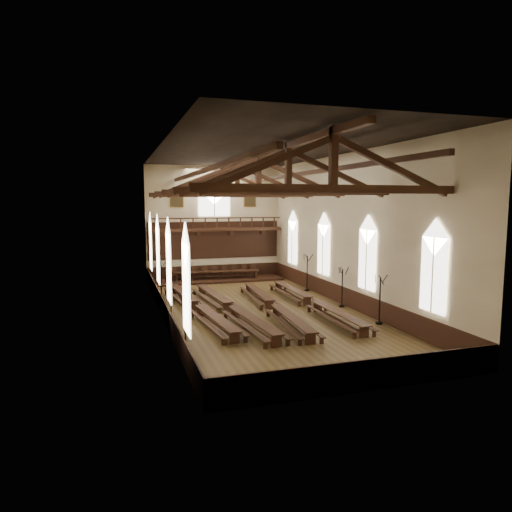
% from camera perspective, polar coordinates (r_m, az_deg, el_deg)
% --- Properties ---
extents(ground, '(26.00, 26.00, 0.00)m').
position_cam_1_polar(ground, '(29.13, 0.30, -6.84)').
color(ground, brown).
rests_on(ground, ground).
extents(room_walls, '(26.00, 26.00, 26.00)m').
position_cam_1_polar(room_walls, '(28.31, 0.31, 5.97)').
color(room_walls, beige).
rests_on(room_walls, ground).
extents(wainscot_band, '(12.00, 26.00, 1.20)m').
position_cam_1_polar(wainscot_band, '(29.00, 0.30, -5.69)').
color(wainscot_band, black).
rests_on(wainscot_band, ground).
extents(side_windows, '(11.85, 19.80, 4.50)m').
position_cam_1_polar(side_windows, '(28.48, 0.31, 0.49)').
color(side_windows, white).
rests_on(side_windows, room_walls).
extents(end_window, '(2.80, 0.12, 3.80)m').
position_cam_1_polar(end_window, '(40.78, -5.24, 7.29)').
color(end_window, white).
rests_on(end_window, room_walls).
extents(minstrels_gallery, '(11.80, 1.24, 3.70)m').
position_cam_1_polar(minstrels_gallery, '(40.66, -5.12, 2.61)').
color(minstrels_gallery, '#3C1C13').
rests_on(minstrels_gallery, room_walls).
extents(portraits, '(7.75, 0.09, 1.45)m').
position_cam_1_polar(portraits, '(40.78, -5.24, 7.11)').
color(portraits, brown).
rests_on(portraits, room_walls).
extents(roof_trusses, '(11.70, 25.70, 2.80)m').
position_cam_1_polar(roof_trusses, '(28.33, 0.31, 9.52)').
color(roof_trusses, '#3C1C13').
rests_on(roof_trusses, room_walls).
extents(refectory_row_a, '(1.99, 13.87, 0.68)m').
position_cam_1_polar(refectory_row_a, '(28.54, -7.37, -6.16)').
color(refectory_row_a, '#3C1C13').
rests_on(refectory_row_a, ground).
extents(refectory_row_b, '(1.94, 14.04, 0.70)m').
position_cam_1_polar(refectory_row_b, '(27.93, -3.19, -6.37)').
color(refectory_row_b, '#3C1C13').
rests_on(refectory_row_b, ground).
extents(refectory_row_c, '(1.75, 13.76, 0.67)m').
position_cam_1_polar(refectory_row_c, '(28.49, 2.20, -6.14)').
color(refectory_row_c, '#3C1C13').
rests_on(refectory_row_c, ground).
extents(refectory_row_d, '(1.47, 13.74, 0.68)m').
position_cam_1_polar(refectory_row_d, '(29.73, 7.07, -5.64)').
color(refectory_row_d, '#3C1C13').
rests_on(refectory_row_d, ground).
extents(dais, '(11.40, 2.90, 0.19)m').
position_cam_1_polar(dais, '(39.87, -4.90, -2.99)').
color(dais, black).
rests_on(dais, ground).
extents(high_table, '(7.44, 1.58, 0.69)m').
position_cam_1_polar(high_table, '(39.76, -4.91, -2.02)').
color(high_table, '#3C1C13').
rests_on(high_table, dais).
extents(high_chairs, '(7.67, 0.47, 1.07)m').
position_cam_1_polar(high_chairs, '(40.47, -5.14, -1.87)').
color(high_chairs, '#3C1C13').
rests_on(high_chairs, dais).
extents(candelabrum_left_near, '(0.83, 0.79, 2.75)m').
position_cam_1_polar(candelabrum_left_near, '(21.98, -8.85, -9.24)').
color(candelabrum_left_near, black).
rests_on(candelabrum_left_near, ground).
extents(candelabrum_left_mid, '(0.70, 0.72, 2.40)m').
position_cam_1_polar(candelabrum_left_mid, '(27.29, -10.57, -6.33)').
color(candelabrum_left_mid, black).
rests_on(candelabrum_left_mid, ground).
extents(candelabrum_left_far, '(0.86, 0.86, 2.90)m').
position_cam_1_polar(candelabrum_left_far, '(32.64, -11.74, -3.91)').
color(candelabrum_left_far, black).
rests_on(candelabrum_left_far, ground).
extents(candelabrum_right_near, '(0.79, 0.87, 2.85)m').
position_cam_1_polar(candelabrum_right_near, '(26.76, 15.18, -6.42)').
color(candelabrum_right_near, black).
rests_on(candelabrum_right_near, ground).
extents(candelabrum_right_mid, '(0.80, 0.76, 2.66)m').
position_cam_1_polar(candelabrum_right_mid, '(30.50, 10.69, -4.78)').
color(candelabrum_right_mid, black).
rests_on(candelabrum_right_mid, ground).
extents(candelabrum_right_far, '(0.77, 0.89, 2.90)m').
position_cam_1_polar(candelabrum_right_far, '(35.49, 6.40, -2.95)').
color(candelabrum_right_far, black).
rests_on(candelabrum_right_far, ground).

